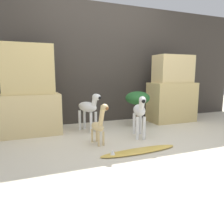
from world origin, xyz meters
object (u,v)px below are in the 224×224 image
object	(u,v)px
surfboard	(139,151)
giraffe_figurine	(99,123)
zebra_left	(89,108)
zebra_right	(140,111)
potted_palm_front	(138,99)

from	to	relation	value
surfboard	giraffe_figurine	bearing A→B (deg)	128.79
zebra_left	surfboard	xyz separation A→B (m)	(0.28, -1.15, -0.37)
zebra_right	potted_palm_front	distance (m)	0.70
potted_palm_front	zebra_right	bearing A→B (deg)	-115.77
zebra_left	potted_palm_front	bearing A→B (deg)	1.16
zebra_right	potted_palm_front	bearing A→B (deg)	64.23
zebra_right	zebra_left	size ratio (longest dim) A/B	1.00
giraffe_figurine	potted_palm_front	bearing A→B (deg)	37.75
zebra_left	giraffe_figurine	distance (m)	0.73
zebra_left	potted_palm_front	distance (m)	0.89
potted_palm_front	zebra_left	bearing A→B (deg)	-178.84
zebra_right	giraffe_figurine	bearing A→B (deg)	-169.90
zebra_right	zebra_left	world-z (taller)	same
giraffe_figurine	surfboard	distance (m)	0.62
zebra_right	giraffe_figurine	xyz separation A→B (m)	(-0.65, -0.12, -0.10)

